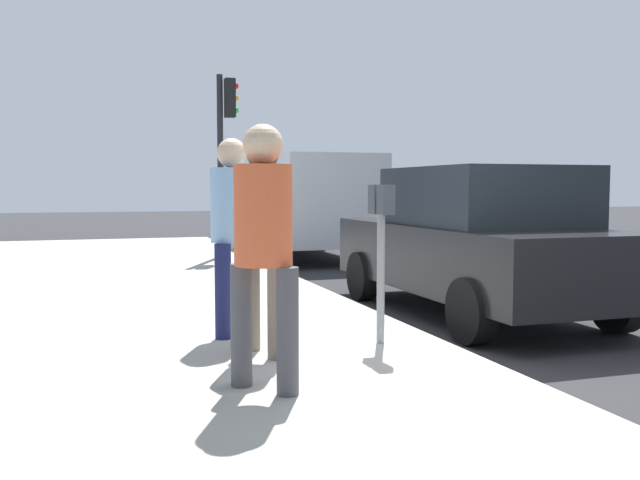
% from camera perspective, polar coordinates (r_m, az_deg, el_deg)
% --- Properties ---
extents(ground_plane, '(80.00, 80.00, 0.00)m').
position_cam_1_polar(ground_plane, '(6.54, 10.16, -9.36)').
color(ground_plane, '#2B2B2D').
rests_on(ground_plane, ground).
extents(sidewalk_slab, '(28.00, 6.00, 0.15)m').
position_cam_1_polar(sidewalk_slab, '(5.78, -17.56, -10.54)').
color(sidewalk_slab, '#A8A59E').
rests_on(sidewalk_slab, ground_plane).
extents(parking_meter, '(0.36, 0.12, 1.41)m').
position_cam_1_polar(parking_meter, '(6.21, 4.99, 0.86)').
color(parking_meter, gray).
rests_on(parking_meter, sidewalk_slab).
extents(pedestrian_at_meter, '(0.52, 0.39, 1.79)m').
position_cam_1_polar(pedestrian_at_meter, '(5.78, -4.64, 1.06)').
color(pedestrian_at_meter, '#726656').
rests_on(pedestrian_at_meter, sidewalk_slab).
extents(pedestrian_bystander, '(0.45, 0.40, 1.81)m').
position_cam_1_polar(pedestrian_bystander, '(4.74, -4.62, 0.50)').
color(pedestrian_bystander, '#47474C').
rests_on(pedestrian_bystander, sidewalk_slab).
extents(parking_officer, '(0.47, 0.40, 1.84)m').
position_cam_1_polar(parking_officer, '(6.60, -7.14, 1.76)').
color(parking_officer, '#191E4C').
rests_on(parking_officer, sidewalk_slab).
extents(parked_sedan_near, '(4.41, 1.99, 1.77)m').
position_cam_1_polar(parked_sedan_near, '(8.59, 12.61, -0.09)').
color(parked_sedan_near, black).
rests_on(parked_sedan_near, ground_plane).
extents(parked_van_far, '(5.23, 2.18, 2.18)m').
position_cam_1_polar(parked_van_far, '(15.47, -1.58, 3.26)').
color(parked_van_far, silver).
rests_on(parked_van_far, ground_plane).
extents(traffic_signal, '(0.24, 0.44, 3.60)m').
position_cam_1_polar(traffic_signal, '(14.20, -7.70, 8.46)').
color(traffic_signal, black).
rests_on(traffic_signal, sidewalk_slab).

